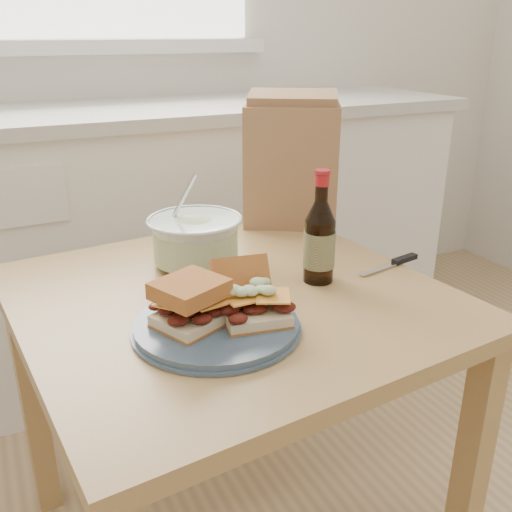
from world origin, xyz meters
name	(u,v)px	position (x,y,z in m)	size (l,w,h in m)	color
cabinet_run	(127,240)	(0.00, 1.70, 0.47)	(2.50, 0.64, 0.94)	white
dining_table	(231,335)	(-0.01, 0.73, 0.58)	(0.89, 0.89, 0.68)	tan
plate	(216,326)	(-0.10, 0.59, 0.69)	(0.29, 0.29, 0.02)	#405367
sandwich_left	(190,303)	(-0.14, 0.60, 0.74)	(0.14, 0.14, 0.08)	beige
sandwich_right	(250,298)	(-0.03, 0.59, 0.73)	(0.13, 0.17, 0.10)	beige
coleslaw_bowl	(196,242)	(-0.02, 0.90, 0.73)	(0.21, 0.21, 0.21)	silver
beer_bottle	(319,241)	(0.18, 0.70, 0.77)	(0.07, 0.07, 0.24)	black
knife	(398,262)	(0.39, 0.70, 0.68)	(0.18, 0.05, 0.01)	silver
paper_bag	(291,165)	(0.32, 1.08, 0.84)	(0.24, 0.16, 0.32)	#A1764E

